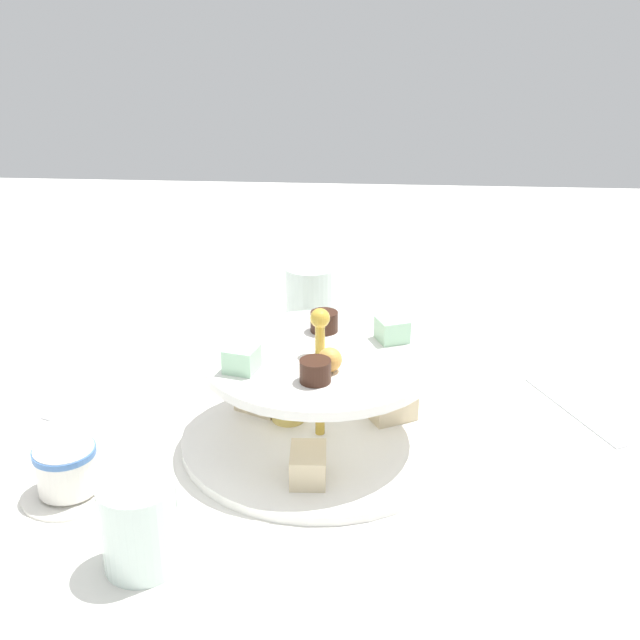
% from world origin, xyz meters
% --- Properties ---
extents(ground_plane, '(2.40, 2.40, 0.00)m').
position_xyz_m(ground_plane, '(0.00, 0.00, 0.00)').
color(ground_plane, silver).
extents(tiered_serving_stand, '(0.29, 0.29, 0.15)m').
position_xyz_m(tiered_serving_stand, '(0.00, 0.00, 0.05)').
color(tiered_serving_stand, white).
rests_on(tiered_serving_stand, ground_plane).
extents(water_glass_tall_right, '(0.07, 0.07, 0.11)m').
position_xyz_m(water_glass_tall_right, '(0.03, -0.24, 0.06)').
color(water_glass_tall_right, silver).
rests_on(water_glass_tall_right, ground_plane).
extents(water_glass_short_left, '(0.06, 0.06, 0.08)m').
position_xyz_m(water_glass_short_left, '(0.13, 0.21, 0.04)').
color(water_glass_short_left, silver).
rests_on(water_glass_short_left, ground_plane).
extents(teacup_with_saucer, '(0.09, 0.09, 0.05)m').
position_xyz_m(teacup_with_saucer, '(0.23, 0.11, 0.02)').
color(teacup_with_saucer, white).
rests_on(teacup_with_saucer, ground_plane).
extents(butter_knife_left, '(0.08, 0.16, 0.00)m').
position_xyz_m(butter_knife_left, '(-0.28, -0.09, 0.00)').
color(butter_knife_left, silver).
rests_on(butter_knife_left, ground_plane).
extents(butter_knife_right, '(0.08, 0.16, 0.00)m').
position_xyz_m(butter_knife_right, '(0.28, -0.10, 0.00)').
color(butter_knife_right, silver).
rests_on(butter_knife_right, ground_plane).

